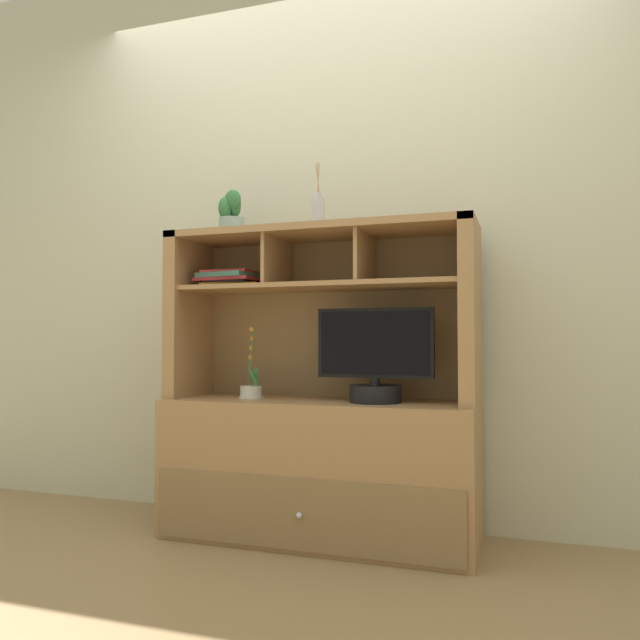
# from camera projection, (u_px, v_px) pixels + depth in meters

# --- Properties ---
(floor_plane) EXTENTS (6.00, 6.00, 0.02)m
(floor_plane) POSITION_uv_depth(u_px,v_px,m) (320.00, 540.00, 2.64)
(floor_plane) COLOR olive
(floor_plane) RESTS_ON ground
(back_wall) EXTENTS (6.00, 0.02, 2.80)m
(back_wall) POSITION_uv_depth(u_px,v_px,m) (338.00, 220.00, 2.94)
(back_wall) COLOR beige
(back_wall) RESTS_ON ground
(media_console) EXTENTS (1.32, 0.50, 1.31)m
(media_console) POSITION_uv_depth(u_px,v_px,m) (320.00, 438.00, 2.66)
(media_console) COLOR #A3784B
(media_console) RESTS_ON ground
(tv_monitor) EXTENTS (0.48, 0.21, 0.39)m
(tv_monitor) POSITION_uv_depth(u_px,v_px,m) (375.00, 364.00, 2.55)
(tv_monitor) COLOR black
(tv_monitor) RESTS_ON media_console
(potted_orchid) EXTENTS (0.11, 0.11, 0.32)m
(potted_orchid) POSITION_uv_depth(u_px,v_px,m) (251.00, 387.00, 2.73)
(potted_orchid) COLOR beige
(potted_orchid) RESTS_ON media_console
(magazine_stack_left) EXTENTS (0.29, 0.28, 0.07)m
(magazine_stack_left) POSITION_uv_depth(u_px,v_px,m) (233.00, 279.00, 2.83)
(magazine_stack_left) COLOR gold
(magazine_stack_left) RESTS_ON media_console
(diffuser_bottle) EXTENTS (0.06, 0.06, 0.28)m
(diffuser_bottle) POSITION_uv_depth(u_px,v_px,m) (318.00, 212.00, 2.66)
(diffuser_bottle) COLOR #BBB8B9
(diffuser_bottle) RESTS_ON media_console
(potted_succulent) EXTENTS (0.13, 0.13, 0.20)m
(potted_succulent) POSITION_uv_depth(u_px,v_px,m) (231.00, 215.00, 2.84)
(potted_succulent) COLOR #85A199
(potted_succulent) RESTS_ON media_console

